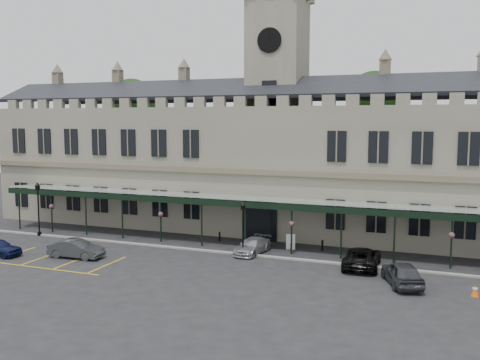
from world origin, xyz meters
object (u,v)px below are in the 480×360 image
(car_right_a, at_px, (402,273))
(car_taxi, at_px, (252,246))
(lamp_post_left, at_px, (38,204))
(car_left_b, at_px, (76,249))
(sign_board, at_px, (291,242))
(station_building, at_px, (277,165))
(lamp_post_mid, at_px, (243,224))
(car_van, at_px, (362,257))
(clock_tower, at_px, (277,96))
(traffic_cone, at_px, (475,290))

(car_right_a, bearing_deg, car_taxi, -39.97)
(lamp_post_left, relative_size, car_left_b, 1.15)
(sign_board, relative_size, car_left_b, 0.30)
(lamp_post_left, bearing_deg, car_left_b, -32.75)
(car_left_b, bearing_deg, station_building, -39.92)
(lamp_post_mid, distance_m, car_van, 9.41)
(clock_tower, distance_m, car_right_a, 22.80)
(sign_board, xyz_separation_m, car_taxi, (-2.52, -2.48, -0.01))
(clock_tower, relative_size, traffic_cone, 33.44)
(station_building, relative_size, traffic_cone, 80.91)
(station_building, height_order, traffic_cone, station_building)
(lamp_post_mid, relative_size, car_taxi, 1.03)
(traffic_cone, xyz_separation_m, car_van, (-7.47, 4.14, 0.38))
(station_building, bearing_deg, car_taxi, -84.14)
(clock_tower, height_order, sign_board, clock_tower)
(car_taxi, distance_m, car_van, 8.95)
(station_building, distance_m, car_van, 15.60)
(clock_tower, bearing_deg, sign_board, -64.36)
(lamp_post_left, height_order, sign_board, lamp_post_left)
(clock_tower, relative_size, lamp_post_left, 4.90)
(car_van, bearing_deg, car_taxi, -8.23)
(car_taxi, xyz_separation_m, car_right_a, (12.00, -4.30, 0.17))
(traffic_cone, xyz_separation_m, car_right_a, (-4.38, 0.70, 0.43))
(lamp_post_mid, distance_m, car_taxi, 2.44)
(station_building, xyz_separation_m, car_left_b, (-11.50, -15.97, -5.74))
(car_right_a, bearing_deg, lamp_post_left, -26.35)
(sign_board, height_order, car_van, car_van)
(sign_board, bearing_deg, car_van, -40.70)
(station_building, relative_size, sign_board, 45.86)
(lamp_post_mid, bearing_deg, car_taxi, 77.19)
(lamp_post_left, xyz_separation_m, lamp_post_mid, (20.66, -0.55, -0.36))
(sign_board, distance_m, car_taxi, 3.54)
(lamp_post_left, bearing_deg, clock_tower, 27.98)
(lamp_post_mid, bearing_deg, traffic_cone, -12.38)
(lamp_post_mid, distance_m, car_right_a, 12.79)
(traffic_cone, distance_m, car_left_b, 28.91)
(lamp_post_left, relative_size, car_right_a, 1.08)
(clock_tower, height_order, lamp_post_left, clock_tower)
(lamp_post_mid, bearing_deg, clock_tower, 93.57)
(clock_tower, relative_size, car_left_b, 5.61)
(station_building, distance_m, car_taxi, 11.40)
(station_building, relative_size, car_taxi, 13.92)
(clock_tower, distance_m, lamp_post_mid, 15.32)
(sign_board, height_order, car_left_b, car_left_b)
(clock_tower, xyz_separation_m, traffic_cone, (17.38, -14.82, -12.75))
(car_van, height_order, car_right_a, car_right_a)
(traffic_cone, bearing_deg, car_taxi, 163.03)
(lamp_post_mid, height_order, car_right_a, lamp_post_mid)
(lamp_post_mid, distance_m, traffic_cone, 17.23)
(lamp_post_left, relative_size, lamp_post_mid, 1.14)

